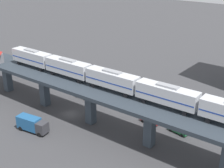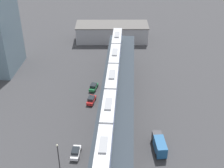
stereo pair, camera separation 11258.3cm
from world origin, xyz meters
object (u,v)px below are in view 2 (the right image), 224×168
at_px(delivery_truck, 159,144).
at_px(street_lamp, 58,155).
at_px(subway_train, 112,80).
at_px(street_car_green, 94,87).
at_px(street_car_red, 91,100).
at_px(warehouse_building, 112,32).
at_px(street_car_white, 76,152).

height_order(delivery_truck, street_lamp, street_lamp).
relative_size(subway_train, street_car_green, 13.52).
distance_m(street_car_red, warehouse_building, 44.31).
bearing_deg(street_car_green, street_car_white, -90.51).
xyz_separation_m(street_car_red, warehouse_building, (2.10, 44.19, 2.47)).
xyz_separation_m(street_car_green, street_lamp, (-3.02, -32.20, 3.17)).
bearing_deg(street_lamp, subway_train, 63.59).
relative_size(street_lamp, warehouse_building, 0.24).
bearing_deg(street_car_red, delivery_truck, -43.82).
bearing_deg(street_car_red, street_car_white, -91.50).
height_order(subway_train, street_car_white, subway_train).
bearing_deg(street_car_white, street_car_red, 88.50).
bearing_deg(warehouse_building, street_lamp, -94.47).
relative_size(street_car_red, street_car_green, 0.99).
distance_m(street_car_white, street_lamp, 5.93).
distance_m(street_car_red, street_car_green, 6.92).
xyz_separation_m(street_car_red, street_car_green, (-0.30, 6.91, 0.00)).
bearing_deg(warehouse_building, street_car_green, -93.69).
xyz_separation_m(delivery_truck, warehouse_building, (-16.33, 61.88, 1.65)).
bearing_deg(street_car_white, street_lamp, -123.61).
xyz_separation_m(subway_train, street_lamp, (-9.74, -19.61, -7.03)).
distance_m(delivery_truck, street_lamp, 23.17).
relative_size(subway_train, street_car_white, 14.18).
bearing_deg(warehouse_building, delivery_truck, -75.21).
distance_m(subway_train, street_lamp, 23.00).
bearing_deg(street_car_red, street_car_green, 92.51).
xyz_separation_m(street_car_red, delivery_truck, (18.44, -17.69, 0.82)).
xyz_separation_m(street_car_white, street_lamp, (-2.78, -4.18, 3.17)).
relative_size(street_car_green, street_lamp, 0.67).
bearing_deg(subway_train, street_car_green, 118.07).
xyz_separation_m(subway_train, street_car_white, (-6.96, -15.44, -10.20)).
distance_m(delivery_truck, warehouse_building, 64.02).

